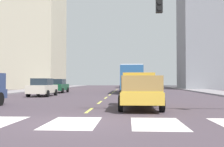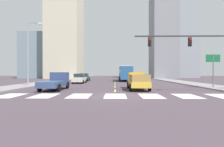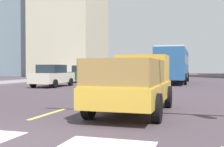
{
  "view_description": "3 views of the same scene",
  "coord_description": "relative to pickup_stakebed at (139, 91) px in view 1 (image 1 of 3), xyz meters",
  "views": [
    {
      "loc": [
        1.95,
        -9.3,
        1.48
      ],
      "look_at": [
        0.78,
        9.94,
        2.02
      ],
      "focal_mm": 42.72,
      "sensor_mm": 36.0,
      "label": 1
    },
    {
      "loc": [
        -0.03,
        -13.94,
        1.96
      ],
      "look_at": [
        -0.51,
        14.82,
        1.75
      ],
      "focal_mm": 27.06,
      "sensor_mm": 36.0,
      "label": 2
    },
    {
      "loc": [
        4.58,
        -4.27,
        1.48
      ],
      "look_at": [
        -1.92,
        17.58,
        1.03
      ],
      "focal_mm": 46.17,
      "sensor_mm": 36.0,
      "label": 3
    }
  ],
  "objects": [
    {
      "name": "lane_dash_3",
      "position": [
        -2.57,
        13.56,
        -0.93
      ],
      "size": [
        0.16,
        2.4,
        0.01
      ],
      "primitive_type": "cube",
      "color": "#D2CD54",
      "rests_on": "ground"
    },
    {
      "name": "lane_dash_0",
      "position": [
        -2.57,
        -1.44,
        -0.93
      ],
      "size": [
        0.16,
        2.4,
        0.01
      ],
      "primitive_type": "cube",
      "color": "#D2CD54",
      "rests_on": "ground"
    },
    {
      "name": "lane_dash_2",
      "position": [
        -2.57,
        8.56,
        -0.93
      ],
      "size": [
        0.16,
        2.4,
        0.01
      ],
      "primitive_type": "cube",
      "color": "#D2CD54",
      "rests_on": "ground"
    },
    {
      "name": "lane_dash_4",
      "position": [
        -2.57,
        18.56,
        -0.93
      ],
      "size": [
        0.16,
        2.4,
        0.01
      ],
      "primitive_type": "cube",
      "color": "#D2CD54",
      "rests_on": "ground"
    },
    {
      "name": "ground_plane",
      "position": [
        -2.57,
        -5.44,
        -0.94
      ],
      "size": [
        160.0,
        160.0,
        0.0
      ],
      "primitive_type": "plane",
      "color": "#473B44"
    },
    {
      "name": "city_bus",
      "position": [
        -0.23,
        19.0,
        1.02
      ],
      "size": [
        2.72,
        10.8,
        3.32
      ],
      "rotation": [
        0.0,
        0.0,
        -0.02
      ],
      "color": "#28578C",
      "rests_on": "ground"
    },
    {
      "name": "crosswalk_stripe_4",
      "position": [
        0.38,
        -5.44,
        -0.93
      ],
      "size": [
        1.78,
        2.9,
        0.01
      ],
      "primitive_type": "cube",
      "color": "silver",
      "rests_on": "ground"
    },
    {
      "name": "lane_dash_7",
      "position": [
        -2.57,
        33.56,
        -0.93
      ],
      "size": [
        0.16,
        2.4,
        0.01
      ],
      "primitive_type": "cube",
      "color": "#D2CD54",
      "rests_on": "ground"
    },
    {
      "name": "lane_dash_1",
      "position": [
        -2.57,
        3.56,
        -0.93
      ],
      "size": [
        0.16,
        2.4,
        0.01
      ],
      "primitive_type": "cube",
      "color": "#D2CD54",
      "rests_on": "ground"
    },
    {
      "name": "crosswalk_stripe_3",
      "position": [
        -2.57,
        -5.44,
        -0.93
      ],
      "size": [
        1.78,
        2.9,
        0.01
      ],
      "primitive_type": "cube",
      "color": "silver",
      "rests_on": "ground"
    },
    {
      "name": "sedan_mid",
      "position": [
        -8.88,
        10.55,
        -0.08
      ],
      "size": [
        2.02,
        4.4,
        1.72
      ],
      "rotation": [
        0.0,
        0.0,
        -0.04
      ],
      "color": "beige",
      "rests_on": "ground"
    },
    {
      "name": "lane_dash_5",
      "position": [
        -2.57,
        23.56,
        -0.93
      ],
      "size": [
        0.16,
        2.4,
        0.01
      ],
      "primitive_type": "cube",
      "color": "#D2CD54",
      "rests_on": "ground"
    },
    {
      "name": "tower_tall_centre",
      "position": [
        12.61,
        33.92,
        12.05
      ],
      "size": [
        7.4,
        8.27,
        25.98
      ],
      "primitive_type": "cube",
      "color": "gray",
      "rests_on": "ground"
    },
    {
      "name": "lane_dash_6",
      "position": [
        -2.57,
        28.56,
        -0.93
      ],
      "size": [
        0.16,
        2.4,
        0.01
      ],
      "primitive_type": "cube",
      "color": "#D2CD54",
      "rests_on": "ground"
    },
    {
      "name": "sedan_near_right",
      "position": [
        -9.39,
        18.15,
        -0.08
      ],
      "size": [
        2.02,
        4.4,
        1.72
      ],
      "rotation": [
        0.0,
        0.0,
        0.04
      ],
      "color": "#13492A",
      "rests_on": "ground"
    },
    {
      "name": "pickup_stakebed",
      "position": [
        0.0,
        0.0,
        0.0
      ],
      "size": [
        2.18,
        5.2,
        1.96
      ],
      "rotation": [
        0.0,
        0.0,
        -0.05
      ],
      "color": "gold",
      "rests_on": "ground"
    }
  ]
}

